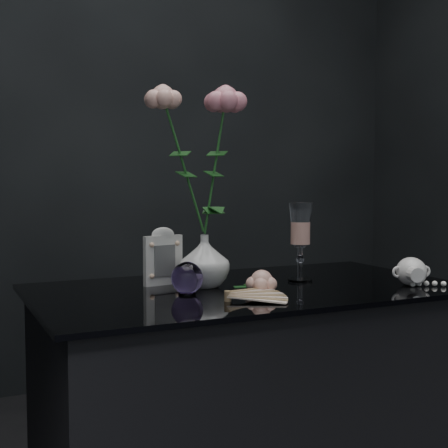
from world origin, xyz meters
name	(u,v)px	position (x,y,z in m)	size (l,w,h in m)	color
table	(249,436)	(0.00, 0.05, 0.38)	(1.05, 0.58, 0.76)	black
vase	(205,261)	(-0.10, 0.10, 0.83)	(0.12, 0.12, 0.13)	silver
wine_glass	(300,242)	(0.16, 0.07, 0.86)	(0.06, 0.06, 0.21)	white
picture_frame	(163,256)	(-0.18, 0.17, 0.83)	(0.11, 0.08, 0.15)	silver
paperweight	(187,278)	(-0.17, 0.03, 0.80)	(0.08, 0.08, 0.08)	#A583D5
paper_fan	(228,295)	(-0.13, -0.09, 0.78)	(0.26, 0.20, 0.03)	#F3E9C2
loose_rose	(262,281)	(-0.01, -0.04, 0.79)	(0.12, 0.16, 0.05)	#DCA18E
pearl_jar	(411,270)	(0.38, -0.10, 0.80)	(0.25, 0.26, 0.08)	white
roses	(199,151)	(-0.12, 0.09, 1.10)	(0.24, 0.11, 0.42)	#EFA998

